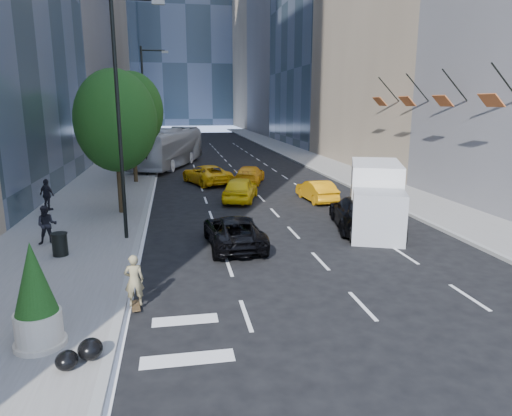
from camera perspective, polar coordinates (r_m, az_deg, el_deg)
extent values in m
plane|color=black|center=(17.35, 4.87, -6.83)|extent=(160.00, 160.00, 0.00)
cube|color=slate|center=(46.35, -15.98, 5.27)|extent=(6.00, 120.00, 0.15)
cube|color=slate|center=(48.29, 7.16, 5.96)|extent=(4.00, 120.00, 0.15)
cube|color=#83715B|center=(118.32, 3.01, 22.23)|extent=(20.00, 24.00, 50.00)
cylinder|color=black|center=(19.89, -16.76, 10.37)|extent=(0.16, 0.16, 10.00)
cube|color=#99998C|center=(20.14, -12.13, 23.83)|extent=(0.50, 0.22, 0.15)
cylinder|color=black|center=(37.82, -13.78, 11.51)|extent=(0.16, 0.16, 10.00)
cylinder|color=black|center=(37.99, -12.76, 18.67)|extent=(1.80, 0.12, 0.12)
cube|color=#99998C|center=(37.96, -11.32, 18.59)|extent=(0.50, 0.22, 0.15)
cylinder|color=black|center=(25.26, -16.62, 2.99)|extent=(0.30, 0.30, 3.15)
ellipsoid|color=#173A10|center=(24.94, -17.11, 10.37)|extent=(4.20, 4.20, 5.25)
cylinder|color=black|center=(35.10, -14.92, 5.93)|extent=(0.30, 0.30, 3.38)
ellipsoid|color=#173A10|center=(34.88, -15.26, 11.62)|extent=(4.50, 4.50, 5.62)
cylinder|color=black|center=(48.03, -13.72, 7.50)|extent=(0.30, 0.30, 2.93)
ellipsoid|color=#173A10|center=(47.86, -13.91, 11.10)|extent=(3.90, 3.90, 4.88)
cylinder|color=black|center=(55.88, -12.49, 9.45)|extent=(0.14, 0.14, 5.20)
imported|color=black|center=(55.81, -12.57, 11.09)|extent=(2.48, 0.53, 1.00)
cylinder|color=black|center=(25.11, 28.73, 13.67)|extent=(1.75, 0.08, 1.75)
cube|color=#A15025|center=(24.70, 27.31, 11.88)|extent=(0.64, 1.30, 0.64)
cylinder|color=black|center=(28.37, 23.59, 13.91)|extent=(1.75, 0.08, 1.75)
cube|color=#A15025|center=(28.00, 22.30, 12.30)|extent=(0.64, 1.30, 0.64)
cylinder|color=black|center=(31.79, 19.53, 14.01)|extent=(1.75, 0.08, 1.75)
cube|color=#A15025|center=(31.47, 18.36, 12.56)|extent=(0.64, 1.30, 0.64)
cylinder|color=black|center=(35.34, 16.27, 14.05)|extent=(1.75, 0.08, 1.75)
cube|color=#A15025|center=(35.04, 15.20, 12.74)|extent=(0.64, 1.30, 0.64)
imported|color=olive|center=(13.79, -14.97, -9.15)|extent=(0.61, 0.44, 1.54)
imported|color=black|center=(19.06, -2.82, -2.91)|extent=(2.33, 4.78, 1.31)
imported|color=black|center=(22.18, 12.69, -0.57)|extent=(3.30, 5.83, 1.59)
imported|color=yellow|center=(28.00, -1.97, 2.43)|extent=(2.99, 4.75, 1.51)
imported|color=orange|center=(28.20, 7.57, 2.18)|extent=(1.68, 4.02, 1.29)
imported|color=yellow|center=(34.22, -6.21, 4.21)|extent=(3.92, 5.57, 1.41)
imported|color=#FFAA0D|center=(34.21, -0.80, 4.20)|extent=(3.15, 4.89, 1.32)
imported|color=silver|center=(44.05, -10.87, 7.43)|extent=(6.91, 13.28, 3.62)
cube|color=silver|center=(23.35, 14.64, 2.42)|extent=(3.72, 4.91, 2.57)
cube|color=gray|center=(20.32, 15.04, -1.06)|extent=(2.73, 2.57, 2.19)
cylinder|color=black|center=(20.06, 12.15, -2.91)|extent=(0.66, 1.01, 0.95)
cylinder|color=black|center=(20.21, 17.83, -3.14)|extent=(0.66, 1.01, 0.95)
cylinder|color=black|center=(25.05, 12.01, 0.25)|extent=(0.66, 1.01, 0.95)
cylinder|color=black|center=(25.17, 16.56, 0.05)|extent=(0.66, 1.01, 0.95)
imported|color=black|center=(20.68, -24.68, -1.94)|extent=(0.86, 0.71, 1.63)
imported|color=black|center=(27.24, -24.65, 1.51)|extent=(1.07, 0.93, 1.72)
cylinder|color=black|center=(19.05, -23.32, -4.24)|extent=(0.57, 0.57, 0.85)
cylinder|color=beige|center=(12.43, -25.48, -13.47)|extent=(1.09, 1.09, 0.87)
cone|color=#173A10|center=(11.94, -26.09, -7.82)|extent=(0.98, 0.98, 1.74)
ellipsoid|color=black|center=(11.52, -20.01, -16.23)|extent=(0.56, 0.62, 0.48)
ellipsoid|color=black|center=(11.32, -22.59, -17.17)|extent=(0.49, 0.54, 0.42)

